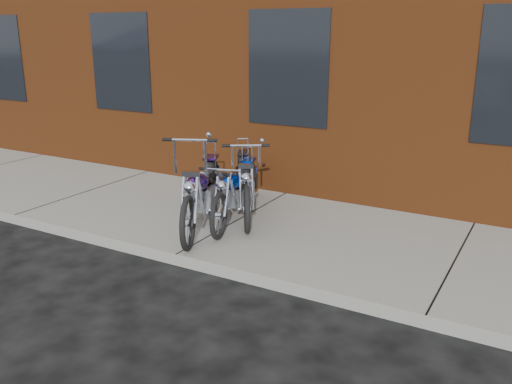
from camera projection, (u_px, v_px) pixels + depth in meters
The scene contains 5 objects.
ground at pixel (176, 266), 6.65m from camera, with size 120.00×120.00×0.00m, color black.
sidewalk at pixel (240, 224), 7.88m from camera, with size 22.00×3.00×0.15m, color gray.
chopper_purple at pixel (202, 195), 7.50m from camera, with size 1.10×2.25×1.36m.
chopper_blue at pixel (236, 193), 7.75m from camera, with size 0.76×2.12×0.94m.
chopper_third at pixel (245, 186), 8.03m from camera, with size 1.33×1.99×1.17m.
Camera 1 is at (3.87, -4.84, 2.76)m, focal length 38.00 mm.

